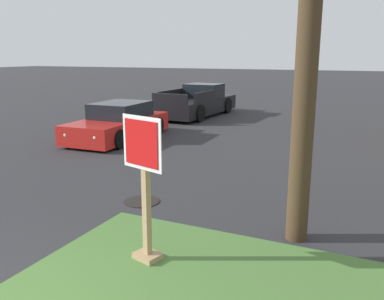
{
  "coord_description": "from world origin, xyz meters",
  "views": [
    {
      "loc": [
        3.82,
        -2.09,
        2.85
      ],
      "look_at": [
        1.14,
        3.63,
        1.38
      ],
      "focal_mm": 38.2,
      "sensor_mm": 36.0,
      "label": 1
    }
  ],
  "objects_px": {
    "pickup_truck_black": "(198,103)",
    "stop_sign": "(145,193)",
    "parked_sedan_red": "(119,123)",
    "manhole_cover": "(142,202)"
  },
  "relations": [
    {
      "from": "stop_sign",
      "to": "pickup_truck_black",
      "type": "bearing_deg",
      "value": 111.53
    },
    {
      "from": "pickup_truck_black",
      "to": "stop_sign",
      "type": "bearing_deg",
      "value": -68.47
    },
    {
      "from": "pickup_truck_black",
      "to": "manhole_cover",
      "type": "bearing_deg",
      "value": -71.04
    },
    {
      "from": "stop_sign",
      "to": "parked_sedan_red",
      "type": "xyz_separation_m",
      "value": [
        -5.47,
        7.14,
        -0.5
      ]
    },
    {
      "from": "parked_sedan_red",
      "to": "pickup_truck_black",
      "type": "relative_size",
      "value": 0.81
    },
    {
      "from": "manhole_cover",
      "to": "pickup_truck_black",
      "type": "relative_size",
      "value": 0.13
    },
    {
      "from": "stop_sign",
      "to": "manhole_cover",
      "type": "relative_size",
      "value": 2.87
    },
    {
      "from": "stop_sign",
      "to": "manhole_cover",
      "type": "bearing_deg",
      "value": 123.74
    },
    {
      "from": "manhole_cover",
      "to": "parked_sedan_red",
      "type": "bearing_deg",
      "value": 128.87
    },
    {
      "from": "stop_sign",
      "to": "pickup_truck_black",
      "type": "distance_m",
      "value": 14.31
    }
  ]
}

